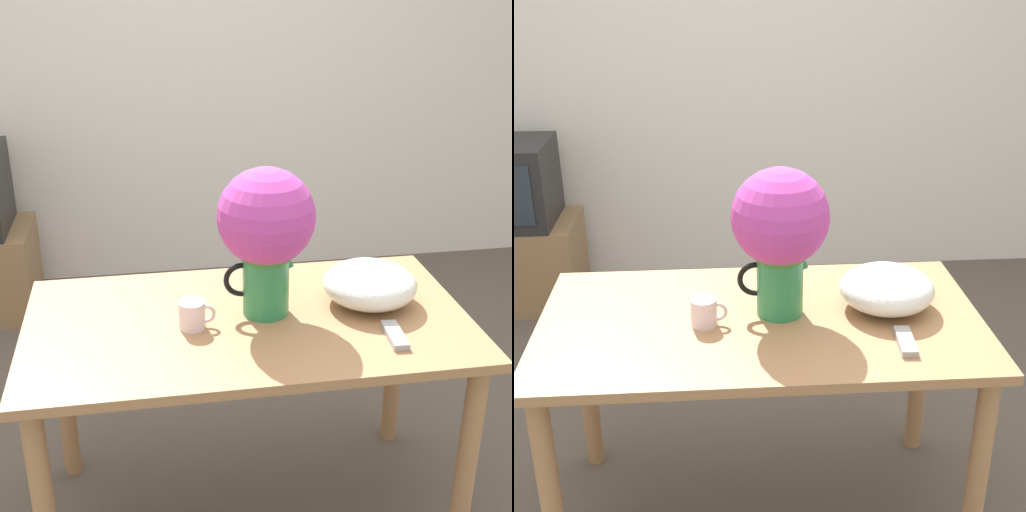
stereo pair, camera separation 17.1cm
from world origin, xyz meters
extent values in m
cube|color=silver|center=(0.00, 2.08, 1.30)|extent=(8.00, 0.05, 2.60)
cube|color=#A3754C|center=(0.05, 0.04, 0.73)|extent=(1.32, 0.74, 0.03)
cylinder|color=#A3754C|center=(-0.55, -0.26, 0.36)|extent=(0.06, 0.06, 0.71)
cylinder|color=#A3754C|center=(0.65, -0.26, 0.36)|extent=(0.06, 0.06, 0.71)
cylinder|color=#A3754C|center=(-0.55, 0.35, 0.36)|extent=(0.06, 0.06, 0.71)
cylinder|color=#A3754C|center=(0.65, 0.35, 0.36)|extent=(0.06, 0.06, 0.71)
cylinder|color=#2D844C|center=(0.11, 0.07, 0.85)|extent=(0.14, 0.14, 0.21)
cone|color=#2D844C|center=(0.17, 0.07, 0.92)|extent=(0.05, 0.05, 0.05)
torus|color=black|center=(0.04, 0.07, 0.86)|extent=(0.11, 0.02, 0.11)
sphere|color=#3D7033|center=(0.11, 0.07, 1.00)|extent=(0.22, 0.22, 0.22)
sphere|color=#B23D99|center=(0.11, 0.07, 1.05)|extent=(0.29, 0.29, 0.29)
cylinder|color=silver|center=(-0.12, 0.01, 0.78)|extent=(0.08, 0.08, 0.08)
torus|color=silver|center=(-0.07, 0.01, 0.78)|extent=(0.06, 0.01, 0.06)
ellipsoid|color=silver|center=(0.44, 0.08, 0.81)|extent=(0.29, 0.29, 0.13)
cube|color=#999999|center=(0.44, -0.15, 0.75)|extent=(0.05, 0.15, 0.02)
cube|color=#8E6B47|center=(-1.13, 1.71, 0.23)|extent=(0.64, 0.47, 0.46)
camera|label=1|loc=(-0.23, -1.81, 1.76)|focal=50.00mm
camera|label=2|loc=(-0.06, -1.83, 1.76)|focal=50.00mm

